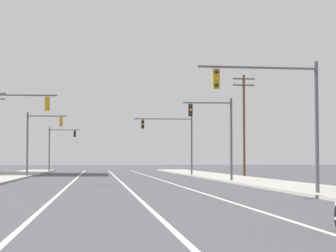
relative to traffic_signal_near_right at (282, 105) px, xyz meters
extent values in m
cube|color=beige|center=(-6.64, 23.11, -4.14)|extent=(0.16, 100.00, 0.01)
cube|color=beige|center=(-10.23, 23.11, -4.14)|extent=(0.16, 100.00, 0.01)
cube|color=beige|center=(-3.22, 23.11, -4.14)|extent=(0.16, 100.00, 0.01)
cube|color=#ADA89E|center=(3.10, 18.11, -4.08)|extent=(4.40, 110.00, 0.14)
cylinder|color=#56565B|center=(1.65, 0.08, -1.05)|extent=(0.18, 0.18, 6.20)
cylinder|color=#56565B|center=(-1.14, -0.04, 1.70)|extent=(5.59, 0.36, 0.11)
cube|color=#B79319|center=(-3.09, -0.13, 1.15)|extent=(0.31, 0.25, 0.90)
sphere|color=black|center=(-3.09, -0.29, 1.45)|extent=(0.18, 0.18, 0.18)
sphere|color=orange|center=(-3.09, -0.29, 1.15)|extent=(0.18, 0.18, 0.18)
sphere|color=black|center=(-3.09, -0.29, 0.85)|extent=(0.18, 0.18, 0.18)
cylinder|color=#56565B|center=(-13.17, 14.01, 1.70)|extent=(4.30, 0.14, 0.11)
cube|color=#B79319|center=(-11.66, 14.00, 1.15)|extent=(0.30, 0.24, 0.90)
sphere|color=black|center=(-11.66, 14.16, 1.45)|extent=(0.18, 0.18, 0.18)
sphere|color=orange|center=(-11.66, 14.16, 1.15)|extent=(0.18, 0.18, 0.18)
sphere|color=black|center=(-11.66, 14.16, 0.85)|extent=(0.18, 0.18, 0.18)
cylinder|color=#56565B|center=(1.43, 18.25, -1.05)|extent=(0.18, 0.18, 6.20)
cylinder|color=#56565B|center=(-0.35, 18.32, 1.70)|extent=(3.56, 0.25, 0.11)
cube|color=black|center=(-1.59, 18.37, 1.15)|extent=(0.31, 0.25, 0.90)
sphere|color=black|center=(-1.60, 18.21, 1.45)|extent=(0.18, 0.18, 0.18)
sphere|color=orange|center=(-1.60, 18.21, 1.15)|extent=(0.18, 0.18, 0.18)
sphere|color=black|center=(-1.60, 18.21, 0.85)|extent=(0.18, 0.18, 0.18)
cylinder|color=#56565B|center=(-15.05, 34.35, -1.05)|extent=(0.18, 0.18, 6.20)
cylinder|color=#56565B|center=(-13.18, 34.30, 1.70)|extent=(3.73, 0.19, 0.11)
cube|color=#B79319|center=(-11.88, 34.28, 1.15)|extent=(0.31, 0.25, 0.90)
sphere|color=black|center=(-11.88, 34.43, 1.45)|extent=(0.18, 0.18, 0.18)
sphere|color=orange|center=(-11.88, 34.43, 1.15)|extent=(0.18, 0.18, 0.18)
sphere|color=black|center=(-11.88, 34.43, 0.85)|extent=(0.18, 0.18, 0.18)
cylinder|color=#56565B|center=(1.28, 37.49, -1.05)|extent=(0.18, 0.18, 6.20)
cylinder|color=#56565B|center=(-1.69, 37.52, 1.70)|extent=(5.95, 0.18, 0.11)
cube|color=black|center=(-3.77, 37.55, 1.15)|extent=(0.30, 0.24, 0.90)
sphere|color=black|center=(-3.77, 37.39, 1.45)|extent=(0.18, 0.18, 0.18)
sphere|color=orange|center=(-3.77, 37.39, 1.15)|extent=(0.18, 0.18, 0.18)
sphere|color=black|center=(-3.77, 37.39, 0.85)|extent=(0.18, 0.18, 0.18)
cylinder|color=#56565B|center=(-15.07, 63.37, -1.05)|extent=(0.18, 0.18, 6.20)
cylinder|color=#56565B|center=(-13.00, 63.32, 1.70)|extent=(4.16, 0.20, 0.11)
cube|color=black|center=(-11.54, 63.29, 1.15)|extent=(0.31, 0.25, 0.90)
sphere|color=black|center=(-11.54, 63.44, 1.45)|extent=(0.18, 0.18, 0.18)
sphere|color=orange|center=(-11.54, 63.44, 1.15)|extent=(0.18, 0.18, 0.18)
sphere|color=black|center=(-11.54, 63.44, 0.85)|extent=(0.18, 0.18, 0.18)
cylinder|color=brown|center=(6.56, 36.46, 1.04)|extent=(0.26, 0.26, 10.37)
cube|color=brown|center=(6.56, 36.46, 5.82)|extent=(2.30, 0.12, 0.12)
cylinder|color=slate|center=(5.60, 36.46, 5.92)|extent=(0.08, 0.08, 0.12)
cylinder|color=slate|center=(7.53, 36.46, 5.92)|extent=(0.08, 0.08, 0.12)
cube|color=brown|center=(6.56, 36.46, 5.17)|extent=(2.27, 0.12, 0.12)
cylinder|color=slate|center=(5.61, 36.46, 5.27)|extent=(0.08, 0.08, 0.12)
cylinder|color=slate|center=(7.52, 36.46, 5.27)|extent=(0.08, 0.08, 0.12)
cylinder|color=slate|center=(-19.41, 49.85, 5.46)|extent=(0.08, 0.08, 0.12)
cylinder|color=slate|center=(-19.54, 49.85, 4.81)|extent=(0.08, 0.08, 0.12)
camera|label=1|loc=(-8.42, -28.92, -2.50)|focal=69.63mm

